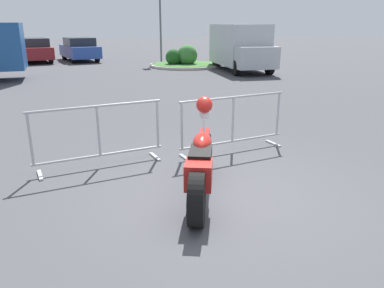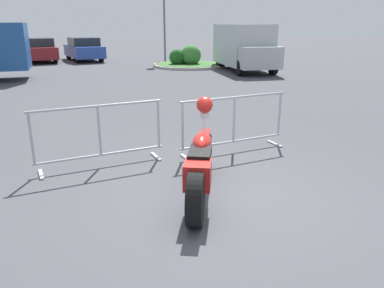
{
  "view_description": "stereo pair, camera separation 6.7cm",
  "coord_description": "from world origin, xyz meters",
  "px_view_note": "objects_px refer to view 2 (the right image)",
  "views": [
    {
      "loc": [
        -1.97,
        -4.41,
        2.34
      ],
      "look_at": [
        -0.28,
        0.55,
        0.65
      ],
      "focal_mm": 35.0,
      "sensor_mm": 36.0,
      "label": 1
    },
    {
      "loc": [
        -1.91,
        -4.43,
        2.34
      ],
      "look_at": [
        -0.28,
        0.55,
        0.65
      ],
      "focal_mm": 35.0,
      "sensor_mm": 36.0,
      "label": 2
    }
  ],
  "objects_px": {
    "motorcycle": "(201,163)",
    "crowd_barrier_near": "(100,135)",
    "street_lamp": "(164,0)",
    "crowd_barrier_far": "(234,123)",
    "delivery_van": "(244,46)",
    "parked_car_blue": "(84,49)",
    "parked_car_maroon": "(39,50)"
  },
  "relations": [
    {
      "from": "motorcycle",
      "to": "delivery_van",
      "type": "xyz_separation_m",
      "value": [
        7.02,
        13.34,
        0.75
      ]
    },
    {
      "from": "parked_car_blue",
      "to": "street_lamp",
      "type": "relative_size",
      "value": 0.81
    },
    {
      "from": "motorcycle",
      "to": "crowd_barrier_near",
      "type": "xyz_separation_m",
      "value": [
        -1.23,
        1.64,
        0.06
      ]
    },
    {
      "from": "parked_car_blue",
      "to": "street_lamp",
      "type": "height_order",
      "value": "street_lamp"
    },
    {
      "from": "parked_car_maroon",
      "to": "parked_car_blue",
      "type": "distance_m",
      "value": 2.77
    },
    {
      "from": "parked_car_maroon",
      "to": "crowd_barrier_far",
      "type": "bearing_deg",
      "value": -177.19
    },
    {
      "from": "parked_car_blue",
      "to": "crowd_barrier_far",
      "type": "bearing_deg",
      "value": 175.15
    },
    {
      "from": "crowd_barrier_near",
      "to": "crowd_barrier_far",
      "type": "bearing_deg",
      "value": 0.0
    },
    {
      "from": "delivery_van",
      "to": "motorcycle",
      "type": "bearing_deg",
      "value": -22.07
    },
    {
      "from": "parked_car_maroon",
      "to": "delivery_van",
      "type": "bearing_deg",
      "value": -139.05
    },
    {
      "from": "delivery_van",
      "to": "parked_car_maroon",
      "type": "relative_size",
      "value": 1.12
    },
    {
      "from": "motorcycle",
      "to": "street_lamp",
      "type": "relative_size",
      "value": 0.38
    },
    {
      "from": "crowd_barrier_far",
      "to": "parked_car_blue",
      "type": "relative_size",
      "value": 0.48
    },
    {
      "from": "street_lamp",
      "to": "parked_car_maroon",
      "type": "bearing_deg",
      "value": 162.07
    },
    {
      "from": "motorcycle",
      "to": "parked_car_blue",
      "type": "bearing_deg",
      "value": 25.28
    },
    {
      "from": "motorcycle",
      "to": "parked_car_blue",
      "type": "distance_m",
      "value": 21.62
    },
    {
      "from": "delivery_van",
      "to": "parked_car_blue",
      "type": "height_order",
      "value": "delivery_van"
    },
    {
      "from": "crowd_barrier_far",
      "to": "crowd_barrier_near",
      "type": "bearing_deg",
      "value": 180.0
    },
    {
      "from": "street_lamp",
      "to": "delivery_van",
      "type": "bearing_deg",
      "value": -65.66
    },
    {
      "from": "crowd_barrier_far",
      "to": "street_lamp",
      "type": "height_order",
      "value": "street_lamp"
    },
    {
      "from": "crowd_barrier_far",
      "to": "delivery_van",
      "type": "relative_size",
      "value": 0.43
    },
    {
      "from": "crowd_barrier_far",
      "to": "delivery_van",
      "type": "bearing_deg",
      "value": 63.7
    },
    {
      "from": "delivery_van",
      "to": "parked_car_blue",
      "type": "bearing_deg",
      "value": -131.84
    },
    {
      "from": "parked_car_maroon",
      "to": "parked_car_blue",
      "type": "bearing_deg",
      "value": -102.7
    },
    {
      "from": "crowd_barrier_near",
      "to": "parked_car_maroon",
      "type": "height_order",
      "value": "parked_car_maroon"
    },
    {
      "from": "crowd_barrier_near",
      "to": "crowd_barrier_far",
      "type": "relative_size",
      "value": 1.0
    },
    {
      "from": "delivery_van",
      "to": "street_lamp",
      "type": "bearing_deg",
      "value": -149.98
    },
    {
      "from": "motorcycle",
      "to": "street_lamp",
      "type": "xyz_separation_m",
      "value": [
        4.34,
        19.26,
        3.22
      ]
    },
    {
      "from": "crowd_barrier_far",
      "to": "parked_car_maroon",
      "type": "distance_m",
      "value": 20.61
    },
    {
      "from": "crowd_barrier_near",
      "to": "crowd_barrier_far",
      "type": "height_order",
      "value": "same"
    },
    {
      "from": "crowd_barrier_near",
      "to": "parked_car_maroon",
      "type": "relative_size",
      "value": 0.48
    },
    {
      "from": "crowd_barrier_near",
      "to": "delivery_van",
      "type": "relative_size",
      "value": 0.43
    }
  ]
}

